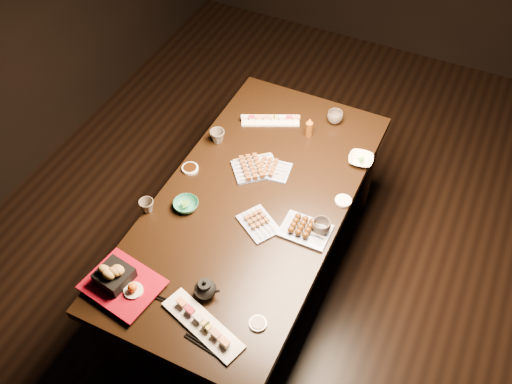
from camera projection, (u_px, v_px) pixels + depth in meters
ground at (297, 270)px, 3.46m from camera, size 5.00×5.00×0.00m
dining_table at (252, 246)px, 3.13m from camera, size 1.13×1.90×0.75m
sushi_platter_near at (203, 323)px, 2.37m from camera, size 0.42×0.23×0.05m
sushi_platter_far at (270, 119)px, 3.22m from camera, size 0.33×0.22×0.04m
yakitori_plate_center at (271, 167)px, 2.96m from camera, size 0.22×0.17×0.05m
yakitori_plate_right at (259, 222)px, 2.73m from camera, size 0.24×0.23×0.05m
yakitori_plate_left at (255, 166)px, 2.96m from camera, size 0.28×0.27×0.06m
tsukune_plate at (306, 228)px, 2.70m from camera, size 0.23×0.17×0.06m
edamame_bowl_green at (186, 205)px, 2.80m from camera, size 0.15×0.15×0.04m
edamame_bowl_cream at (361, 160)px, 3.01m from camera, size 0.15×0.15×0.03m
tempura_tray at (121, 280)px, 2.47m from camera, size 0.36×0.30×0.12m
teacup_near_left at (147, 206)px, 2.78m from camera, size 0.08×0.08×0.07m
teacup_mid_right at (321, 227)px, 2.69m from camera, size 0.11×0.11×0.07m
teacup_far_left at (217, 136)px, 3.10m from camera, size 0.11×0.11×0.08m
teacup_far_right at (335, 117)px, 3.21m from camera, size 0.12×0.12×0.07m
teapot at (205, 288)px, 2.46m from camera, size 0.13×0.13×0.10m
condiment_bottle at (309, 127)px, 3.12m from camera, size 0.04×0.04×0.12m
sauce_dish_west at (190, 168)px, 2.98m from camera, size 0.11×0.11×0.02m
sauce_dish_east at (343, 201)px, 2.84m from camera, size 0.10×0.10×0.01m
sauce_dish_se at (258, 324)px, 2.39m from camera, size 0.09×0.09×0.01m
sauce_dish_nw at (258, 121)px, 3.23m from camera, size 0.08×0.08×0.01m
chopsticks_near at (153, 295)px, 2.48m from camera, size 0.24×0.03×0.01m
chopsticks_se at (207, 348)px, 2.32m from camera, size 0.23×0.05×0.01m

